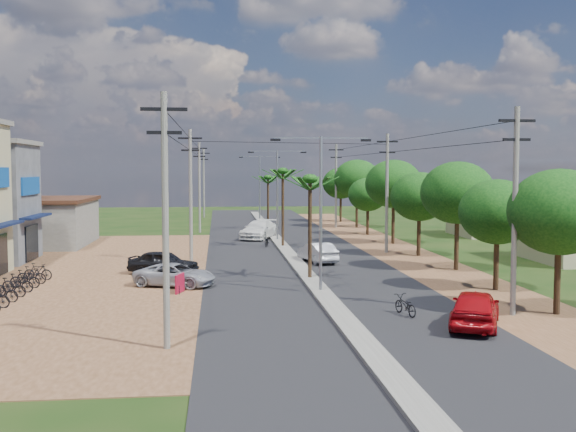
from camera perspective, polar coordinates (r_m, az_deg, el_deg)
The scene contains 38 objects.
ground at distance 34.61m, azimuth 2.77°, elevation -6.57°, with size 160.00×160.00×0.00m, color black.
road at distance 49.31m, azimuth 0.12°, elevation -3.37°, with size 12.00×110.00×0.04m, color black.
median at distance 52.26m, azimuth -0.23°, elevation -2.88°, with size 1.00×90.00×0.18m, color #605E56.
dirt_lot_west at distance 43.24m, azimuth -19.08°, elevation -4.64°, with size 18.00×46.00×0.04m, color #50331B.
dirt_shoulder_east at distance 50.91m, azimuth 9.69°, elevation -3.20°, with size 5.00×90.00×0.03m, color #50331B.
low_shed at distance 59.92m, azimuth -21.25°, elevation -0.47°, with size 10.40×10.40×3.95m.
house_east_far at distance 67.07m, azimuth 17.03°, elevation 0.44°, with size 7.60×7.50×4.60m.
tree_east_a at distance 31.34m, azimuth 21.98°, elevation 0.31°, with size 4.40×4.40×6.37m.
tree_east_b at distance 36.68m, azimuth 17.30°, elevation 0.33°, with size 4.00×4.00×5.83m.
tree_east_c at distance 43.29m, azimuth 14.15°, elevation 1.91°, with size 4.60×4.60×6.83m.
tree_east_d at distance 49.85m, azimuth 11.06°, elevation 1.62°, with size 4.20×4.20×6.13m.
tree_east_e at distance 57.57m, azimuth 8.93°, elevation 2.70°, with size 4.80×4.80×7.14m.
tree_east_f at distance 65.28m, azimuth 6.77°, elevation 1.81°, with size 3.80×3.80×5.52m.
tree_east_g at distance 73.19m, azimuth 5.86°, elevation 3.11°, with size 5.00×5.00×7.38m.
tree_east_h at distance 80.99m, azimuth 4.49°, elevation 2.78°, with size 4.40×4.40×6.52m.
palm_median_near at distance 37.99m, azimuth 1.88°, elevation 2.77°, with size 2.00×2.00×6.15m.
palm_median_mid at distance 53.88m, azimuth -0.44°, elevation 3.52°, with size 2.00×2.00×6.55m.
palm_median_far at distance 69.83m, azimuth -1.71°, elevation 3.11°, with size 2.00×2.00×5.85m.
streetlight_near at distance 34.06m, azimuth 2.79°, elevation 1.37°, with size 5.10×0.18×8.00m.
streetlight_mid at distance 58.88m, azimuth -0.91°, elevation 2.48°, with size 5.10×0.18×8.00m.
streetlight_far at distance 83.80m, azimuth -2.42°, elevation 2.93°, with size 5.10×0.18×8.00m.
utility_pole_w_a at distance 23.75m, azimuth -10.34°, elevation 0.09°, with size 1.60×0.24×9.00m.
utility_pole_w_b at distance 45.69m, azimuth -8.24°, elevation 1.96°, with size 1.60×0.24×9.00m.
utility_pole_w_c at distance 67.67m, azimuth -7.51°, elevation 2.62°, with size 1.60×0.24×9.00m.
utility_pole_w_d at distance 88.66m, azimuth -7.14°, elevation 2.94°, with size 1.60×0.24×9.00m.
utility_pole_e_a at distance 30.44m, azimuth 18.67°, elevation 0.79°, with size 1.60×0.24×9.00m.
utility_pole_e_b at distance 51.25m, azimuth 8.37°, elevation 2.18°, with size 1.60×0.24×9.00m.
utility_pole_e_c at distance 72.76m, azimuth 4.08°, elevation 2.74°, with size 1.60×0.24×9.00m.
car_red_near at distance 28.11m, azimuth 15.54°, elevation -7.60°, with size 1.81×4.50×1.53m, color #94080D.
car_silver_mid at distance 45.62m, azimuth 2.51°, elevation -3.14°, with size 1.44×4.13×1.36m, color #A0A2A8.
car_white_far at distance 61.02m, azimuth -2.48°, elevation -1.20°, with size 2.30×5.65×1.64m, color silver.
car_parked_silver at distance 36.92m, azimuth -9.53°, elevation -5.00°, with size 2.02×4.39×1.22m, color #A0A2A8.
car_parked_dark at distance 41.05m, azimuth -10.50°, elevation -3.95°, with size 1.70×4.24×1.44m, color black.
moto_rider_east at distance 29.74m, azimuth 9.89°, elevation -7.52°, with size 0.58×1.68×0.88m, color black.
moto_rider_west_a at distance 54.84m, azimuth -1.79°, elevation -2.20°, with size 0.56×1.61×0.84m, color black.
moto_rider_west_b at distance 63.41m, azimuth -2.34°, elevation -1.24°, with size 0.53×1.87×1.13m, color black.
roadside_sign at distance 34.98m, azimuth -9.15°, elevation -5.69°, with size 0.42×1.16×0.99m.
parked_scooter_row at distance 35.48m, azimuth -22.79°, elevation -5.80°, with size 1.72×12.46×1.00m.
Camera 1 is at (-5.18, -33.63, 6.35)m, focal length 42.00 mm.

